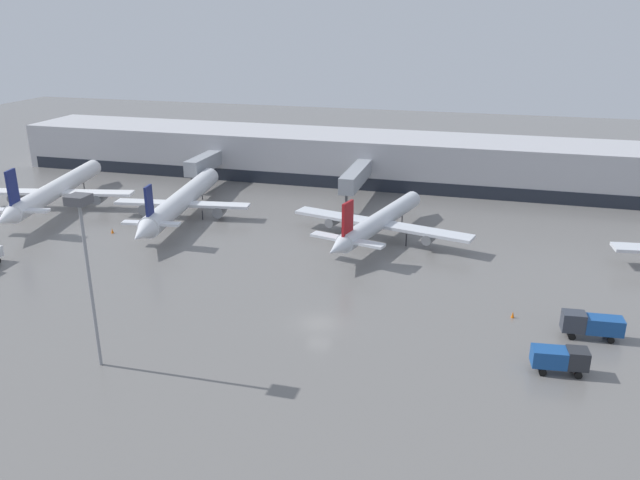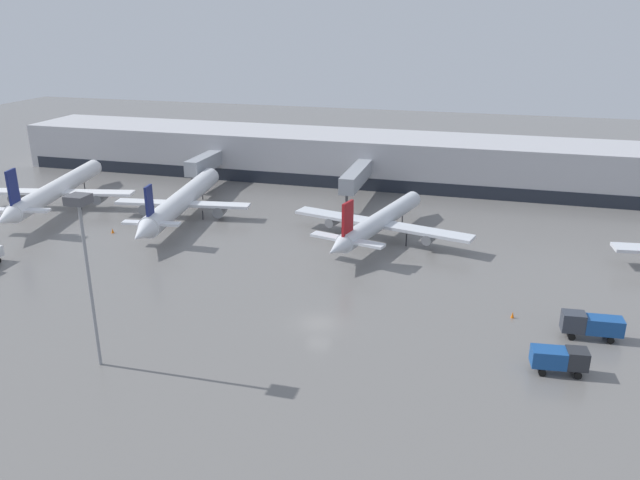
% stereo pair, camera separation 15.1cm
% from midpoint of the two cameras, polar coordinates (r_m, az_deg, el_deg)
% --- Properties ---
extents(ground_plane, '(320.00, 320.00, 0.00)m').
position_cam_midpoint_polar(ground_plane, '(67.58, -0.05, -7.62)').
color(ground_plane, slate).
extents(terminal_building, '(160.00, 31.49, 9.00)m').
position_cam_midpoint_polar(terminal_building, '(123.60, 7.68, 7.25)').
color(terminal_building, '#B2B2B7').
rests_on(terminal_building, ground_plane).
extents(parked_jet_0, '(27.43, 30.65, 8.49)m').
position_cam_midpoint_polar(parked_jet_0, '(91.20, 5.54, 1.73)').
color(parked_jet_0, silver).
rests_on(parked_jet_0, ground_plane).
extents(parked_jet_2, '(22.31, 38.39, 8.77)m').
position_cam_midpoint_polar(parked_jet_2, '(103.74, -12.44, 3.58)').
color(parked_jet_2, silver).
rests_on(parked_jet_2, ground_plane).
extents(parked_jet_3, '(26.09, 37.77, 9.85)m').
position_cam_midpoint_polar(parked_jet_3, '(115.13, -22.88, 4.30)').
color(parked_jet_3, white).
rests_on(parked_jet_3, ground_plane).
extents(service_truck_0, '(5.16, 2.45, 2.49)m').
position_cam_midpoint_polar(service_truck_0, '(62.36, 21.10, -10.04)').
color(service_truck_0, '#19478C').
rests_on(service_truck_0, ground_plane).
extents(service_truck_1, '(6.06, 2.31, 2.70)m').
position_cam_midpoint_polar(service_truck_1, '(69.74, 23.60, -7.06)').
color(service_truck_1, '#19478C').
rests_on(service_truck_1, ground_plane).
extents(traffic_cone_0, '(0.37, 0.37, 0.76)m').
position_cam_midpoint_polar(traffic_cone_0, '(120.46, -18.48, 4.03)').
color(traffic_cone_0, orange).
rests_on(traffic_cone_0, ground_plane).
extents(traffic_cone_2, '(0.37, 0.37, 0.73)m').
position_cam_midpoint_polar(traffic_cone_2, '(71.74, 17.25, -6.55)').
color(traffic_cone_2, orange).
rests_on(traffic_cone_2, ground_plane).
extents(traffic_cone_3, '(0.44, 0.44, 0.72)m').
position_cam_midpoint_polar(traffic_cone_3, '(99.63, -18.39, 0.81)').
color(traffic_cone_3, orange).
rests_on(traffic_cone_3, ground_plane).
extents(apron_light_mast_3, '(1.80, 1.80, 16.68)m').
position_cam_midpoint_polar(apron_light_mast_3, '(58.41, -20.81, 0.69)').
color(apron_light_mast_3, gray).
rests_on(apron_light_mast_3, ground_plane).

